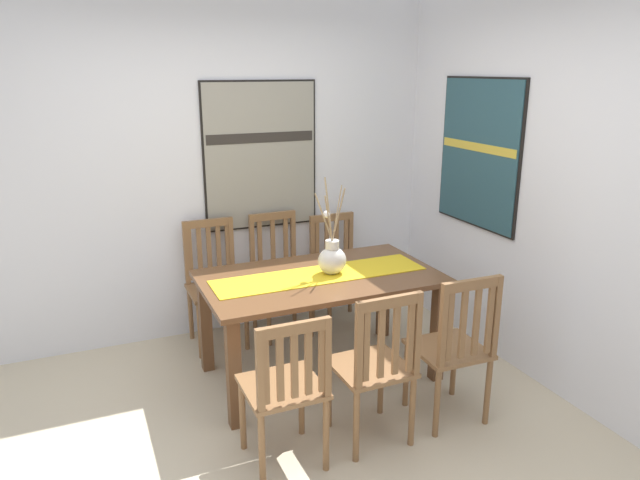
# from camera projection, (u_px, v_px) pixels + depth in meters

# --- Properties ---
(ground_plane) EXTENTS (6.40, 6.40, 0.03)m
(ground_plane) POSITION_uv_depth(u_px,v_px,m) (301.00, 452.00, 3.35)
(ground_plane) COLOR beige
(wall_back) EXTENTS (6.40, 0.12, 2.70)m
(wall_back) POSITION_uv_depth(u_px,v_px,m) (214.00, 168.00, 4.60)
(wall_back) COLOR silver
(wall_back) RESTS_ON ground_plane
(wall_side) EXTENTS (0.12, 6.40, 2.70)m
(wall_side) POSITION_uv_depth(u_px,v_px,m) (573.00, 193.00, 3.67)
(wall_side) COLOR silver
(wall_side) RESTS_ON ground_plane
(dining_table) EXTENTS (1.61, 0.93, 0.75)m
(dining_table) POSITION_uv_depth(u_px,v_px,m) (320.00, 291.00, 4.00)
(dining_table) COLOR brown
(dining_table) RESTS_ON ground_plane
(table_runner) EXTENTS (1.48, 0.36, 0.01)m
(table_runner) POSITION_uv_depth(u_px,v_px,m) (320.00, 275.00, 3.97)
(table_runner) COLOR gold
(table_runner) RESTS_ON dining_table
(centerpiece_vase) EXTENTS (0.21, 0.17, 0.66)m
(centerpiece_vase) POSITION_uv_depth(u_px,v_px,m) (332.00, 258.00, 3.96)
(centerpiece_vase) COLOR silver
(centerpiece_vase) RESTS_ON dining_table
(chair_0) EXTENTS (0.42, 0.42, 0.92)m
(chair_0) POSITION_uv_depth(u_px,v_px,m) (338.00, 267.00, 4.94)
(chair_0) COLOR brown
(chair_0) RESTS_ON ground_plane
(chair_1) EXTENTS (0.43, 0.43, 0.96)m
(chair_1) POSITION_uv_depth(u_px,v_px,m) (376.00, 365.00, 3.29)
(chair_1) COLOR brown
(chair_1) RESTS_ON ground_plane
(chair_2) EXTENTS (0.42, 0.42, 0.91)m
(chair_2) POSITION_uv_depth(u_px,v_px,m) (286.00, 387.00, 3.08)
(chair_2) COLOR brown
(chair_2) RESTS_ON ground_plane
(chair_3) EXTENTS (0.42, 0.42, 0.98)m
(chair_3) POSITION_uv_depth(u_px,v_px,m) (214.00, 281.00, 4.55)
(chair_3) COLOR brown
(chair_3) RESTS_ON ground_plane
(chair_4) EXTENTS (0.43, 0.43, 0.98)m
(chair_4) POSITION_uv_depth(u_px,v_px,m) (279.00, 273.00, 4.75)
(chair_4) COLOR brown
(chair_4) RESTS_ON ground_plane
(chair_5) EXTENTS (0.43, 0.43, 0.97)m
(chair_5) POSITION_uv_depth(u_px,v_px,m) (455.00, 346.00, 3.50)
(chair_5) COLOR brown
(chair_5) RESTS_ON ground_plane
(painting_on_back_wall) EXTENTS (0.94, 0.05, 1.18)m
(painting_on_back_wall) POSITION_uv_depth(u_px,v_px,m) (261.00, 156.00, 4.66)
(painting_on_back_wall) COLOR black
(painting_on_side_wall) EXTENTS (0.05, 0.91, 1.11)m
(painting_on_side_wall) POSITION_uv_depth(u_px,v_px,m) (479.00, 153.00, 4.36)
(painting_on_side_wall) COLOR black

